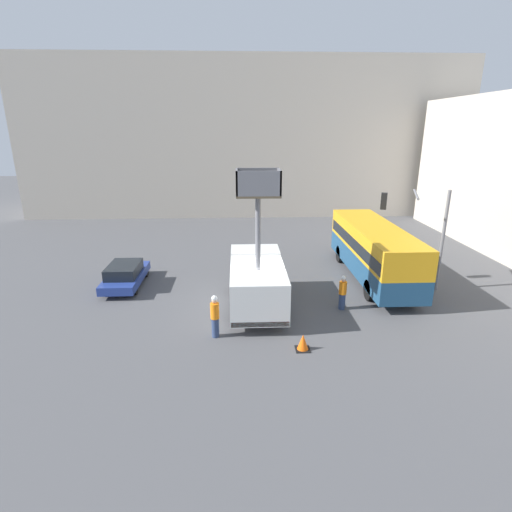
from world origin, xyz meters
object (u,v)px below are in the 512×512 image
object	(u,v)px
traffic_light_pole	(420,222)
road_worker_near_truck	(215,316)
city_bus	(374,248)
road_worker_directing	(343,293)
utility_truck	(257,279)
parked_car_curbside	(125,275)
traffic_cone_near_truck	(303,343)

from	to	relation	value
traffic_light_pole	road_worker_near_truck	bearing A→B (deg)	-154.70
city_bus	road_worker_directing	world-z (taller)	city_bus
utility_truck	road_worker_directing	world-z (taller)	utility_truck
utility_truck	parked_car_curbside	world-z (taller)	utility_truck
traffic_cone_near_truck	road_worker_directing	bearing A→B (deg)	55.64
traffic_cone_near_truck	traffic_light_pole	bearing A→B (deg)	41.22
road_worker_directing	traffic_cone_near_truck	size ratio (longest dim) A/B	2.61
traffic_light_pole	parked_car_curbside	distance (m)	16.65
city_bus	road_worker_directing	distance (m)	5.15
utility_truck	traffic_cone_near_truck	distance (m)	4.60
road_worker_directing	utility_truck	bearing A→B (deg)	-48.40
road_worker_near_truck	traffic_cone_near_truck	size ratio (longest dim) A/B	2.84
traffic_light_pole	traffic_cone_near_truck	size ratio (longest dim) A/B	8.18
city_bus	road_worker_near_truck	size ratio (longest dim) A/B	5.24
road_worker_near_truck	parked_car_curbside	xyz separation A→B (m)	(-5.42, 6.08, -0.29)
utility_truck	road_worker_directing	bearing A→B (deg)	-5.00
road_worker_near_truck	traffic_cone_near_truck	bearing A→B (deg)	50.82
road_worker_near_truck	traffic_light_pole	bearing A→B (deg)	94.96
utility_truck	traffic_cone_near_truck	world-z (taller)	utility_truck
city_bus	traffic_light_pole	bearing A→B (deg)	-114.31
road_worker_directing	parked_car_curbside	distance (m)	12.13
city_bus	traffic_cone_near_truck	size ratio (longest dim) A/B	14.88
utility_truck	city_bus	size ratio (longest dim) A/B	0.68
utility_truck	road_worker_near_truck	world-z (taller)	utility_truck
city_bus	road_worker_near_truck	world-z (taller)	city_bus
traffic_light_pole	road_worker_directing	bearing A→B (deg)	-150.75
parked_car_curbside	city_bus	bearing A→B (deg)	2.37
parked_car_curbside	road_worker_directing	bearing A→B (deg)	-17.14
road_worker_directing	parked_car_curbside	world-z (taller)	road_worker_directing
road_worker_near_truck	road_worker_directing	distance (m)	6.66
traffic_cone_near_truck	parked_car_curbside	bearing A→B (deg)	141.02
road_worker_near_truck	parked_car_curbside	bearing A→B (deg)	-158.61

